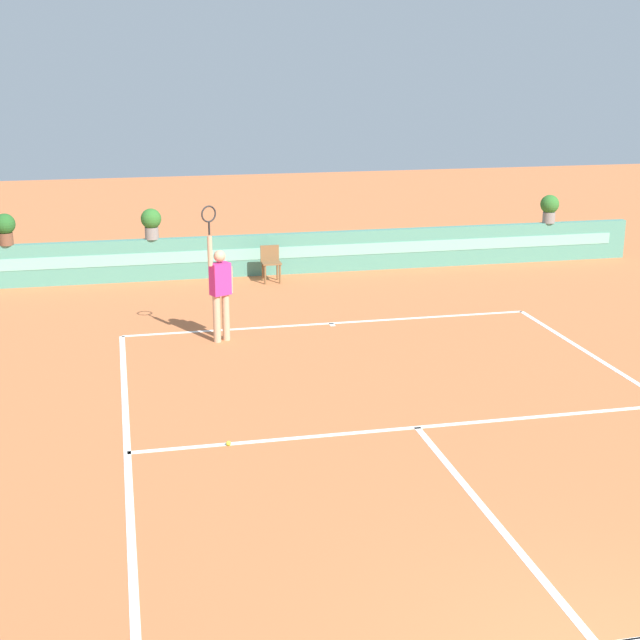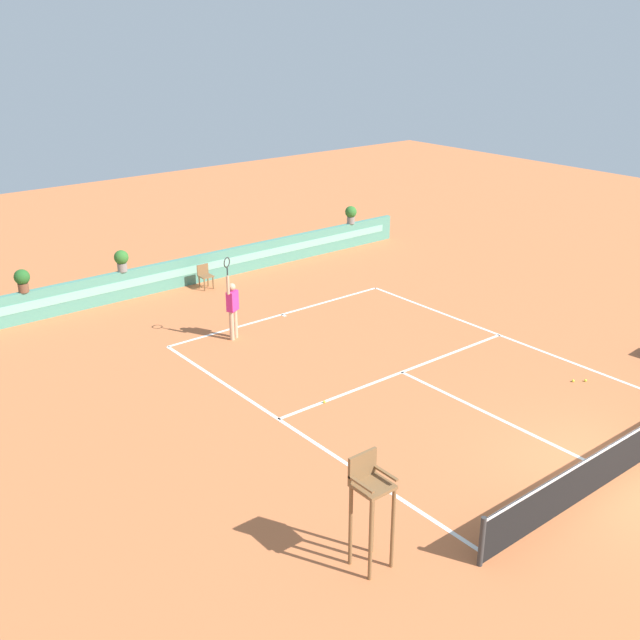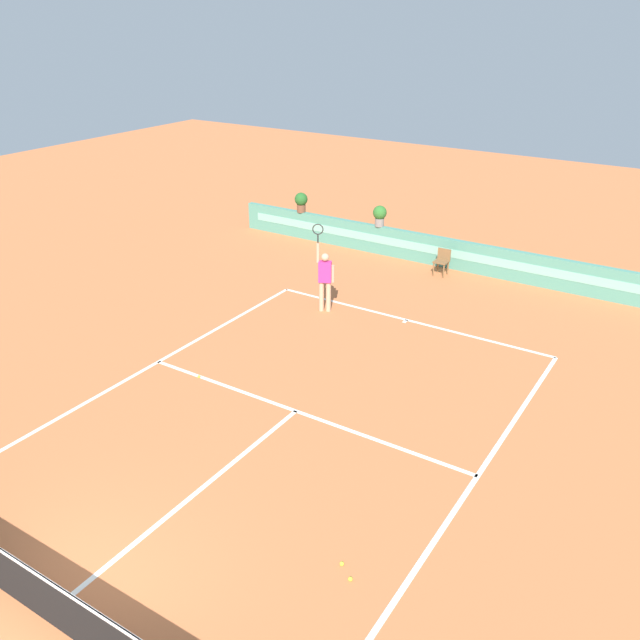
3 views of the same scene
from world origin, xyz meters
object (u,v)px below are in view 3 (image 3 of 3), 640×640
(ball_kid_chair, at_px, (442,261))
(tennis_player, at_px, (325,277))
(tennis_ball_mid_court, at_px, (199,376))
(potted_plant_left, at_px, (380,214))
(potted_plant_far_left, at_px, (301,201))
(tennis_ball_by_sideline, at_px, (342,564))
(tennis_ball_near_baseline, at_px, (350,579))

(ball_kid_chair, distance_m, tennis_player, 4.81)
(tennis_ball_mid_court, xyz_separation_m, potted_plant_left, (-0.56, 10.04, 1.38))
(ball_kid_chair, xyz_separation_m, tennis_player, (-1.69, -4.47, 0.57))
(potted_plant_far_left, bearing_deg, ball_kid_chair, -6.96)
(tennis_ball_mid_court, relative_size, tennis_ball_by_sideline, 1.00)
(ball_kid_chair, bearing_deg, tennis_ball_by_sideline, -73.59)
(tennis_player, xyz_separation_m, tennis_ball_near_baseline, (5.64, -8.23, -1.02))
(tennis_ball_near_baseline, distance_m, potted_plant_left, 15.05)
(ball_kid_chair, relative_size, potted_plant_far_left, 1.17)
(ball_kid_chair, distance_m, tennis_ball_near_baseline, 13.30)
(tennis_ball_by_sideline, bearing_deg, potted_plant_far_left, 126.17)
(tennis_ball_mid_court, distance_m, potted_plant_far_left, 10.84)
(tennis_ball_by_sideline, bearing_deg, potted_plant_left, 115.78)
(tennis_ball_near_baseline, height_order, potted_plant_left, potted_plant_left)
(tennis_player, bearing_deg, tennis_ball_near_baseline, -55.58)
(ball_kid_chair, distance_m, tennis_ball_by_sideline, 13.04)
(ball_kid_chair, relative_size, tennis_ball_near_baseline, 12.50)
(tennis_ball_mid_court, height_order, potted_plant_left, potted_plant_left)
(potted_plant_far_left, xyz_separation_m, potted_plant_left, (3.28, 0.00, 0.00))
(tennis_ball_near_baseline, bearing_deg, ball_kid_chair, 107.28)
(tennis_ball_mid_court, bearing_deg, tennis_player, 84.51)
(potted_plant_left, bearing_deg, tennis_player, -78.89)
(tennis_ball_near_baseline, relative_size, tennis_ball_by_sideline, 1.00)
(tennis_ball_near_baseline, height_order, tennis_ball_by_sideline, same)
(tennis_ball_by_sideline, bearing_deg, tennis_ball_mid_court, 151.31)
(tennis_player, height_order, tennis_ball_near_baseline, tennis_player)
(tennis_ball_mid_court, bearing_deg, potted_plant_left, 93.17)
(tennis_ball_near_baseline, bearing_deg, tennis_ball_by_sideline, 144.17)
(ball_kid_chair, bearing_deg, tennis_player, -110.70)
(tennis_ball_mid_court, xyz_separation_m, tennis_ball_by_sideline, (5.84, -3.19, 0.00))
(ball_kid_chair, xyz_separation_m, potted_plant_far_left, (-5.99, 0.73, 0.93))
(tennis_player, xyz_separation_m, potted_plant_left, (-1.02, 5.20, 0.36))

